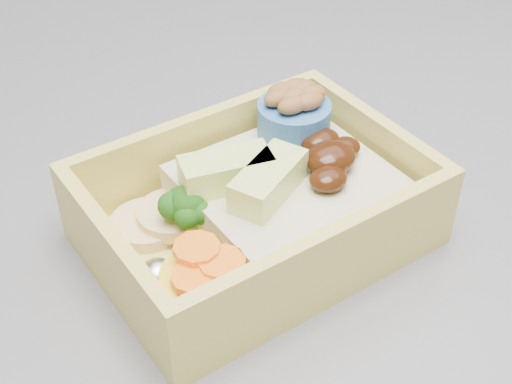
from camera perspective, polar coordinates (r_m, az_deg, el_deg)
bento_box at (r=0.44m, az=0.54°, el=-0.82°), size 0.21×0.16×0.07m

